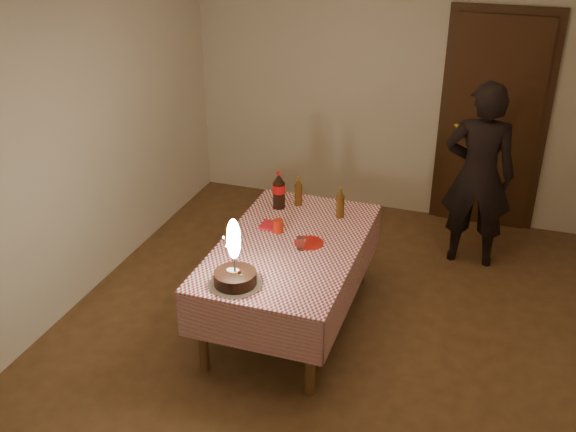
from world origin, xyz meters
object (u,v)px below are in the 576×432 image
object	(u,v)px
birthday_cake	(235,269)
red_cup	(278,226)
dining_table	(290,255)
amber_bottle_left	(298,192)
photographer	(479,175)
red_plate	(309,243)
clear_cup	(301,243)
amber_bottle_right	(340,204)
cola_bottle	(279,191)

from	to	relation	value
birthday_cake	red_cup	size ratio (longest dim) A/B	4.87
dining_table	amber_bottle_left	world-z (taller)	amber_bottle_left
red_cup	photographer	world-z (taller)	photographer
red_plate	clear_cup	world-z (taller)	clear_cup
red_cup	clear_cup	size ratio (longest dim) A/B	1.11
amber_bottle_left	amber_bottle_right	bearing A→B (deg)	-15.54
birthday_cake	red_plate	xyz separation A→B (m)	(0.30, 0.69, -0.11)
birthday_cake	amber_bottle_right	bearing A→B (deg)	71.11
amber_bottle_left	cola_bottle	bearing A→B (deg)	-143.30
clear_cup	photographer	xyz separation A→B (m)	(1.13, 1.48, 0.09)
red_plate	red_cup	distance (m)	0.30
clear_cup	cola_bottle	size ratio (longest dim) A/B	0.28
birthday_cake	amber_bottle_right	distance (m)	1.25
dining_table	red_plate	size ratio (longest dim) A/B	7.82
clear_cup	amber_bottle_left	distance (m)	0.74
red_cup	clear_cup	xyz separation A→B (m)	(0.25, -0.19, -0.01)
amber_bottle_right	red_cup	bearing A→B (deg)	-133.97
clear_cup	photographer	bearing A→B (deg)	52.57
birthday_cake	amber_bottle_left	size ratio (longest dim) A/B	1.91
photographer	dining_table	bearing A→B (deg)	-130.64
dining_table	cola_bottle	world-z (taller)	cola_bottle
dining_table	amber_bottle_right	world-z (taller)	amber_bottle_right
red_plate	cola_bottle	bearing A→B (deg)	129.50
red_plate	cola_bottle	distance (m)	0.67
cola_bottle	amber_bottle_left	bearing A→B (deg)	36.70
clear_cup	red_plate	bearing A→B (deg)	71.23
clear_cup	amber_bottle_right	distance (m)	0.61
amber_bottle_left	amber_bottle_right	distance (m)	0.40
dining_table	red_cup	world-z (taller)	red_cup
birthday_cake	red_plate	world-z (taller)	birthday_cake
red_plate	clear_cup	distance (m)	0.11
birthday_cake	amber_bottle_left	distance (m)	1.29
birthday_cake	dining_table	bearing A→B (deg)	75.21
dining_table	red_cup	xyz separation A→B (m)	(-0.15, 0.15, 0.14)
dining_table	photographer	bearing A→B (deg)	49.36
birthday_cake	cola_bottle	world-z (taller)	birthday_cake
dining_table	red_plate	world-z (taller)	red_plate
dining_table	amber_bottle_left	xyz separation A→B (m)	(-0.15, 0.65, 0.21)
birthday_cake	amber_bottle_left	bearing A→B (deg)	89.03
cola_bottle	amber_bottle_right	bearing A→B (deg)	-0.71
birthday_cake	clear_cup	bearing A→B (deg)	65.79
birthday_cake	photographer	bearing A→B (deg)	56.01
red_cup	photographer	bearing A→B (deg)	43.05
birthday_cake	red_cup	bearing A→B (deg)	88.37
clear_cup	dining_table	bearing A→B (deg)	155.94
birthday_cake	photographer	distance (m)	2.50
amber_bottle_right	clear_cup	bearing A→B (deg)	-103.13
red_cup	photographer	distance (m)	1.88
dining_table	photographer	distance (m)	1.90
red_plate	dining_table	bearing A→B (deg)	-159.43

